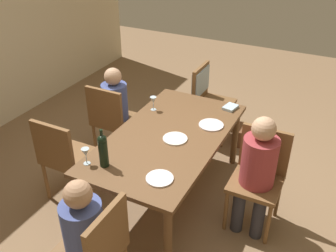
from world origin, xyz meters
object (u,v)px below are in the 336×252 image
(chair_right_end, at_px, (206,92))
(wine_bottle_tall_green, at_px, (103,150))
(dinner_plate_guest_right, at_px, (160,178))
(chair_near, at_px, (259,172))
(chair_far_right, at_px, (112,117))
(person_woman_host, at_px, (257,168))
(wine_glass_centre, at_px, (153,101))
(dining_table, at_px, (168,142))
(chair_far_left, at_px, (63,155))
(wine_glass_near_left, at_px, (86,153))
(person_man_bearded, at_px, (117,105))
(person_man_guest, at_px, (81,233))
(dinner_plate_guest_left, at_px, (175,139))
(chair_left_end, at_px, (96,249))
(dinner_plate_host, at_px, (211,125))
(handbag, at_px, (239,135))

(chair_right_end, distance_m, wine_bottle_tall_green, 1.96)
(dinner_plate_guest_right, bearing_deg, chair_near, -42.21)
(chair_far_right, distance_m, chair_right_end, 1.22)
(person_woman_host, relative_size, wine_glass_centre, 7.57)
(dining_table, relative_size, chair_far_left, 1.95)
(wine_glass_near_left, distance_m, dinner_plate_guest_right, 0.65)
(person_man_bearded, distance_m, wine_bottle_tall_green, 1.27)
(wine_glass_centre, bearing_deg, person_man_bearded, 84.25)
(dining_table, relative_size, wine_glass_near_left, 12.07)
(chair_far_left, relative_size, chair_right_end, 1.00)
(person_man_guest, distance_m, wine_bottle_tall_green, 0.71)
(chair_right_end, relative_size, dinner_plate_guest_left, 4.02)
(dining_table, xyz_separation_m, chair_left_end, (-1.28, -0.09, -0.11))
(dinner_plate_guest_left, bearing_deg, wine_glass_centre, 47.62)
(person_man_bearded, height_order, person_man_guest, person_man_guest)
(dinner_plate_host, distance_m, dinner_plate_guest_right, 0.96)
(chair_far_left, height_order, dinner_plate_host, chair_far_left)
(chair_near, distance_m, wine_glass_centre, 1.30)
(person_man_guest, distance_m, handbag, 2.64)
(chair_far_right, height_order, dinner_plate_guest_right, chair_far_right)
(wine_glass_near_left, height_order, dinner_plate_host, wine_glass_near_left)
(dining_table, relative_size, chair_far_right, 1.95)
(chair_far_right, height_order, person_woman_host, person_woman_host)
(person_woman_host, bearing_deg, dining_table, -1.70)
(chair_far_right, bearing_deg, wine_glass_near_left, -65.60)
(chair_near, bearing_deg, person_woman_host, 90.00)
(wine_glass_near_left, distance_m, dinner_plate_guest_left, 0.84)
(wine_bottle_tall_green, bearing_deg, chair_right_end, -3.97)
(wine_bottle_tall_green, distance_m, dinner_plate_guest_left, 0.73)
(wine_glass_centre, bearing_deg, dinner_plate_guest_right, -148.89)
(person_man_bearded, relative_size, wine_bottle_tall_green, 3.14)
(chair_far_right, distance_m, wine_glass_near_left, 1.16)
(chair_far_left, bearing_deg, wine_glass_centre, 59.94)
(chair_far_right, bearing_deg, chair_near, -7.57)
(chair_right_end, bearing_deg, dinner_plate_host, 24.33)
(chair_right_end, height_order, wine_bottle_tall_green, wine_bottle_tall_green)
(chair_far_right, xyz_separation_m, chair_far_left, (-0.81, 0.00, 0.00))
(chair_left_end, bearing_deg, dinner_plate_guest_right, -12.42)
(chair_far_right, height_order, person_man_guest, person_man_guest)
(dining_table, xyz_separation_m, wine_glass_near_left, (-0.70, 0.40, 0.18))
(chair_left_end, relative_size, person_man_bearded, 0.85)
(person_man_bearded, bearing_deg, dinner_plate_guest_right, -43.37)
(chair_far_left, bearing_deg, person_man_bearded, 90.00)
(chair_far_right, xyz_separation_m, wine_bottle_tall_green, (-0.97, -0.61, 0.34))
(person_woman_host, xyz_separation_m, dinner_plate_guest_right, (-0.58, 0.63, 0.08))
(chair_far_left, relative_size, dinner_plate_host, 3.78)
(chair_left_end, height_order, person_man_guest, person_man_guest)
(chair_left_end, bearing_deg, wine_glass_centre, 15.18)
(dining_table, relative_size, chair_left_end, 1.95)
(wine_glass_centre, relative_size, dinner_plate_guest_left, 0.65)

